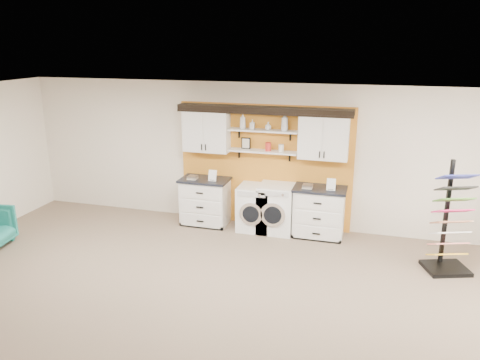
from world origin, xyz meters
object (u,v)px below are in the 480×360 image
(base_cabinet_left, at_px, (205,201))
(washer, at_px, (255,207))
(dryer, at_px, (276,208))
(base_cabinet_right, at_px, (319,212))
(sample_rack, at_px, (449,238))

(base_cabinet_left, xyz_separation_m, washer, (1.03, -0.00, -0.03))
(washer, distance_m, dryer, 0.42)
(base_cabinet_right, bearing_deg, base_cabinet_left, 180.00)
(dryer, bearing_deg, washer, -180.00)
(base_cabinet_right, distance_m, dryer, 0.81)
(sample_rack, bearing_deg, washer, 146.77)
(sample_rack, bearing_deg, base_cabinet_right, 139.42)
(base_cabinet_left, bearing_deg, base_cabinet_right, -0.00)
(dryer, distance_m, sample_rack, 3.06)
(base_cabinet_left, bearing_deg, sample_rack, -10.55)
(washer, xyz_separation_m, dryer, (0.42, 0.00, 0.03))
(washer, bearing_deg, base_cabinet_left, 179.81)
(base_cabinet_left, distance_m, sample_rack, 4.47)
(base_cabinet_left, xyz_separation_m, dryer, (1.45, -0.00, -0.00))
(base_cabinet_right, relative_size, dryer, 1.04)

